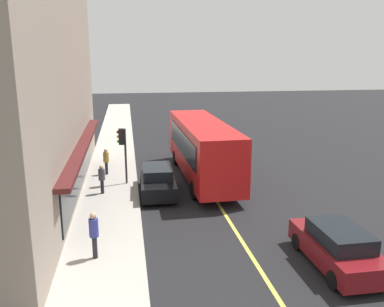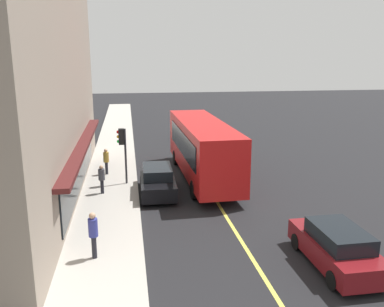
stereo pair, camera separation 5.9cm
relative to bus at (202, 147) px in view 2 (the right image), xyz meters
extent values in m
plane|color=black|center=(-0.75, -0.02, -1.99)|extent=(120.00, 120.00, 0.00)
cube|color=#B2ADA3|center=(-0.75, 5.48, -1.91)|extent=(80.00, 3.08, 0.15)
cube|color=#D8D14C|center=(-0.75, -0.02, -1.98)|extent=(36.00, 0.16, 0.01)
cube|color=#4C1919|center=(-1.96, 6.77, 0.81)|extent=(15.67, 0.70, 0.20)
cube|color=black|center=(-1.96, 6.99, -0.49)|extent=(13.43, 0.08, 2.00)
cube|color=red|center=(-0.04, 0.00, 0.01)|extent=(11.05, 2.71, 3.00)
cube|color=black|center=(5.41, 0.11, 0.37)|extent=(0.16, 2.10, 1.80)
cube|color=black|center=(-0.36, 1.26, 0.37)|extent=(8.80, 0.23, 1.32)
cube|color=black|center=(-0.31, -1.28, 0.37)|extent=(8.80, 0.23, 1.32)
cube|color=#0CF259|center=(5.48, 0.11, 1.26)|extent=(0.12, 1.90, 0.36)
cube|color=#2D2D33|center=(5.51, 0.11, -1.24)|extent=(0.21, 2.40, 0.40)
cylinder|color=black|center=(3.46, 1.20, -1.49)|extent=(1.01, 0.32, 1.00)
cylinder|color=black|center=(3.50, -1.06, -1.49)|extent=(1.01, 0.32, 1.00)
cylinder|color=black|center=(-3.58, 1.06, -1.49)|extent=(1.01, 0.32, 1.00)
cylinder|color=black|center=(-3.53, -1.20, -1.49)|extent=(1.01, 0.32, 1.00)
cylinder|color=#2D2D33|center=(-0.74, 4.56, -0.24)|extent=(0.12, 0.12, 3.20)
cube|color=black|center=(-0.74, 4.76, 0.91)|extent=(0.30, 0.30, 0.90)
sphere|color=red|center=(-0.74, 4.93, 1.18)|extent=(0.18, 0.18, 0.18)
sphere|color=orange|center=(-0.74, 4.93, 0.91)|extent=(0.18, 0.18, 0.18)
sphere|color=green|center=(-0.74, 4.93, 0.64)|extent=(0.18, 0.18, 0.18)
cube|color=navy|center=(11.49, -1.91, -1.39)|extent=(4.34, 1.90, 0.75)
cube|color=black|center=(11.64, -1.91, -0.74)|extent=(2.44, 1.57, 0.55)
cylinder|color=black|center=(10.09, -2.76, -1.67)|extent=(0.64, 0.23, 0.64)
cylinder|color=black|center=(10.05, -1.12, -1.67)|extent=(0.64, 0.23, 0.64)
cylinder|color=black|center=(12.93, -2.70, -1.67)|extent=(0.64, 0.23, 0.64)
cylinder|color=black|center=(12.89, -1.06, -1.67)|extent=(0.64, 0.23, 0.64)
cube|color=black|center=(-2.53, 2.91, -1.39)|extent=(4.34, 1.90, 0.75)
cube|color=black|center=(-2.38, 2.90, -0.74)|extent=(2.44, 1.57, 0.55)
cylinder|color=black|center=(-3.97, 2.12, -1.67)|extent=(0.64, 0.23, 0.64)
cylinder|color=black|center=(-3.93, 3.76, -1.67)|extent=(0.64, 0.23, 0.64)
cylinder|color=black|center=(-1.13, 2.05, -1.67)|extent=(0.64, 0.23, 0.64)
cylinder|color=black|center=(-1.09, 3.69, -1.67)|extent=(0.64, 0.23, 0.64)
cube|color=maroon|center=(-11.28, -2.78, -1.39)|extent=(4.32, 1.84, 0.75)
cube|color=black|center=(-11.43, -2.78, -0.74)|extent=(2.42, 1.53, 0.55)
cylinder|color=black|center=(-9.86, -1.95, -1.67)|extent=(0.64, 0.23, 0.64)
cylinder|color=black|center=(-9.85, -3.59, -1.67)|extent=(0.64, 0.23, 0.64)
cylinder|color=black|center=(-12.70, -1.97, -1.67)|extent=(0.64, 0.23, 0.64)
cylinder|color=black|center=(-12.69, -3.61, -1.67)|extent=(0.64, 0.23, 0.64)
cylinder|color=black|center=(-2.34, 5.85, -1.46)|extent=(0.18, 0.18, 0.75)
cylinder|color=#3F3F47|center=(-2.34, 5.85, -0.79)|extent=(0.34, 0.34, 0.59)
sphere|color=tan|center=(-2.34, 5.85, -0.38)|extent=(0.21, 0.21, 0.21)
cylinder|color=black|center=(1.33, 5.78, -1.45)|extent=(0.18, 0.18, 0.78)
cylinder|color=#B28C33|center=(1.33, 5.78, -0.75)|extent=(0.34, 0.34, 0.62)
sphere|color=tan|center=(1.33, 5.78, -0.33)|extent=(0.22, 0.22, 0.22)
cylinder|color=black|center=(-9.62, 5.74, -1.41)|extent=(0.18, 0.18, 0.85)
cylinder|color=#33388C|center=(-9.62, 5.74, -0.65)|extent=(0.34, 0.34, 0.67)
sphere|color=tan|center=(-9.62, 5.74, -0.20)|extent=(0.24, 0.24, 0.24)
camera|label=1|loc=(-23.64, 4.42, 5.37)|focal=38.27mm
camera|label=2|loc=(-23.65, 4.36, 5.37)|focal=38.27mm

